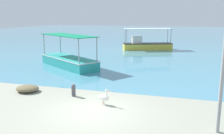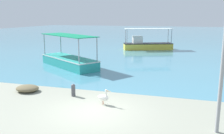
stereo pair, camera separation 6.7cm
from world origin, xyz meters
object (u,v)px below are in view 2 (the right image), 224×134
fishing_boat_far_left (147,44)px  net_pile (27,88)px  pelican (103,97)px  mooring_bollard (73,90)px  fishing_boat_far_right (69,60)px

fishing_boat_far_left → net_pile: 20.22m
pelican → mooring_bollard: pelican is taller
pelican → net_pile: pelican is taller
fishing_boat_far_right → mooring_bollard: bearing=-62.5°
pelican → mooring_bollard: 2.12m
fishing_boat_far_right → net_pile: (0.82, -7.08, -0.38)m
fishing_boat_far_left → net_pile: fishing_boat_far_left is taller
fishing_boat_far_right → pelican: (5.67, -7.90, -0.19)m
mooring_bollard → fishing_boat_far_right: bearing=117.5°
fishing_boat_far_right → pelican: size_ratio=7.90×
fishing_boat_far_left → pelican: (1.03, -20.68, -0.27)m
pelican → mooring_bollard: bearing=158.2°
fishing_boat_far_right → pelican: bearing=-54.3°
fishing_boat_far_right → net_pile: 7.14m
mooring_bollard → pelican: bearing=-21.8°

